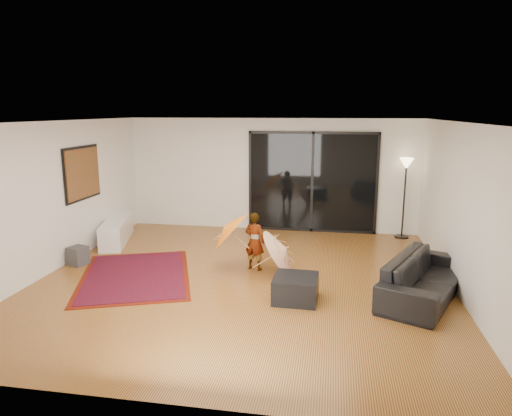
% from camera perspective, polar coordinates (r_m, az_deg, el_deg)
% --- Properties ---
extents(floor, '(7.00, 7.00, 0.00)m').
position_cam_1_polar(floor, '(8.03, -1.63, -8.92)').
color(floor, '#A66F2D').
rests_on(floor, ground).
extents(ceiling, '(7.00, 7.00, 0.00)m').
position_cam_1_polar(ceiling, '(7.50, -1.76, 10.71)').
color(ceiling, white).
rests_on(ceiling, wall_back).
extents(wall_back, '(7.00, 0.00, 7.00)m').
position_cam_1_polar(wall_back, '(11.06, 1.87, 4.16)').
color(wall_back, silver).
rests_on(wall_back, floor).
extents(wall_front, '(7.00, 0.00, 7.00)m').
position_cam_1_polar(wall_front, '(4.40, -10.74, -8.55)').
color(wall_front, silver).
rests_on(wall_front, floor).
extents(wall_left, '(0.00, 7.00, 7.00)m').
position_cam_1_polar(wall_left, '(9.01, -24.10, 1.25)').
color(wall_left, silver).
rests_on(wall_left, floor).
extents(wall_right, '(0.00, 7.00, 7.00)m').
position_cam_1_polar(wall_right, '(7.78, 24.50, -0.37)').
color(wall_right, silver).
rests_on(wall_right, floor).
extents(sliding_door, '(3.06, 0.07, 2.40)m').
position_cam_1_polar(sliding_door, '(10.96, 7.04, 3.21)').
color(sliding_door, black).
rests_on(sliding_door, wall_back).
extents(painting, '(0.04, 1.28, 1.08)m').
position_cam_1_polar(painting, '(9.78, -20.86, 4.09)').
color(painting, black).
rests_on(painting, wall_left).
extents(media_console, '(0.94, 1.87, 0.50)m').
position_cam_1_polar(media_console, '(10.68, -16.99, -2.67)').
color(media_console, white).
rests_on(media_console, floor).
extents(speaker, '(0.39, 0.39, 0.35)m').
position_cam_1_polar(speaker, '(9.35, -21.36, -5.58)').
color(speaker, '#424244').
rests_on(speaker, floor).
extents(persian_rug, '(2.62, 3.05, 0.02)m').
position_cam_1_polar(persian_rug, '(8.47, -14.84, -8.15)').
color(persian_rug, '#591307').
rests_on(persian_rug, floor).
extents(sofa, '(1.72, 2.39, 0.65)m').
position_cam_1_polar(sofa, '(7.68, 20.31, -8.13)').
color(sofa, black).
rests_on(sofa, floor).
extents(ottoman, '(0.69, 0.69, 0.38)m').
position_cam_1_polar(ottoman, '(7.18, 4.97, -9.97)').
color(ottoman, black).
rests_on(ottoman, floor).
extents(floor_lamp, '(0.32, 0.32, 1.84)m').
position_cam_1_polar(floor_lamp, '(10.82, 18.22, 3.91)').
color(floor_lamp, black).
rests_on(floor_lamp, floor).
extents(child, '(0.45, 0.37, 1.08)m').
position_cam_1_polar(child, '(8.36, -0.17, -4.17)').
color(child, '#999999').
rests_on(child, floor).
extents(parasol_orange, '(0.75, 0.94, 0.92)m').
position_cam_1_polar(parasol_orange, '(8.37, -3.94, -2.79)').
color(parasol_orange, orange).
rests_on(parasol_orange, child).
extents(parasol_white, '(0.66, 0.91, 0.96)m').
position_cam_1_polar(parasol_white, '(8.15, 3.83, -4.88)').
color(parasol_white, white).
rests_on(parasol_white, floor).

